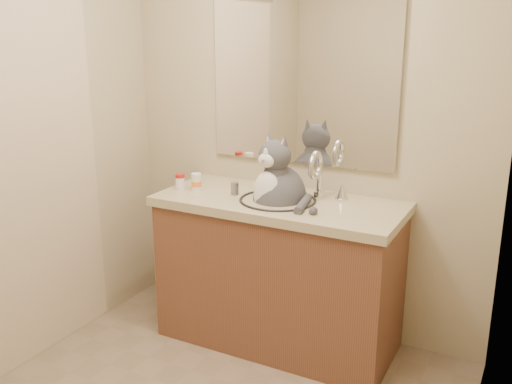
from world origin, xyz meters
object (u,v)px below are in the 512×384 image
at_px(cat, 279,195).
at_px(pill_bottle_redcap, 180,182).
at_px(grey_canister, 235,189).
at_px(pill_bottle_orange, 197,182).

xyz_separation_m(cat, pill_bottle_redcap, (-0.58, -0.08, 0.02)).
height_order(cat, grey_canister, cat).
relative_size(cat, pill_bottle_redcap, 6.33).
relative_size(pill_bottle_redcap, grey_canister, 1.31).
bearing_deg(cat, pill_bottle_orange, -159.09).
bearing_deg(pill_bottle_orange, cat, 6.51).
xyz_separation_m(cat, grey_canister, (-0.25, -0.03, 0.01)).
bearing_deg(cat, pill_bottle_redcap, -157.51).
distance_m(cat, grey_canister, 0.26).
xyz_separation_m(pill_bottle_redcap, pill_bottle_orange, (0.09, 0.03, 0.00)).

